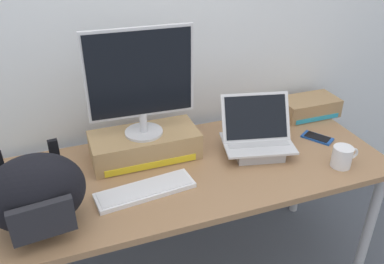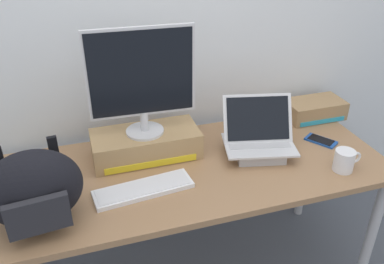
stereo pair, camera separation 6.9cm
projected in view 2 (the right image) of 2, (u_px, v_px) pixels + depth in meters
The scene contains 11 objects.
back_wall at pixel (163, 19), 1.95m from camera, with size 7.00×0.10×2.60m, color silver.
desk at pixel (192, 179), 1.88m from camera, with size 1.79×0.73×0.74m.
toner_box_yellow at pixel (146, 144), 1.89m from camera, with size 0.50×0.23×0.13m.
desktop_monitor at pixel (142, 79), 1.73m from camera, with size 0.47×0.17×0.49m.
open_laptop at pixel (258, 143), 1.91m from camera, with size 0.37×0.30×0.27m.
external_keyboard at pixel (144, 189), 1.68m from camera, with size 0.42×0.17×0.02m.
messenger_backpack at pixel (34, 189), 1.45m from camera, with size 0.37×0.29×0.30m.
coffee_mug at pixel (345, 160), 1.79m from camera, with size 0.13×0.09×0.10m.
cell_phone at pixel (321, 141), 2.03m from camera, with size 0.15×0.17×0.01m.
plush_toy at pixel (22, 165), 1.77m from camera, with size 0.09×0.09×0.09m.
toner_box_cyan at pixel (314, 109), 2.24m from camera, with size 0.32×0.18×0.10m.
Camera 2 is at (-0.46, -1.46, 1.78)m, focal length 37.69 mm.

